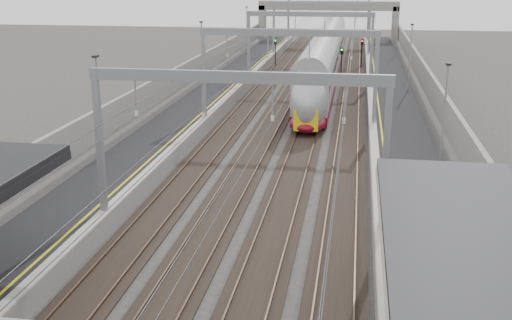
% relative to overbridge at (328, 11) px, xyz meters
% --- Properties ---
extents(platform_left, '(4.00, 120.00, 1.00)m').
position_rel_overbridge_xyz_m(platform_left, '(-8.00, -55.00, -4.81)').
color(platform_left, black).
rests_on(platform_left, ground).
extents(platform_right, '(4.00, 120.00, 1.00)m').
position_rel_overbridge_xyz_m(platform_right, '(8.00, -55.00, -4.81)').
color(platform_right, black).
rests_on(platform_right, ground).
extents(tracks, '(11.40, 140.00, 0.20)m').
position_rel_overbridge_xyz_m(tracks, '(0.00, -55.00, -5.26)').
color(tracks, black).
rests_on(tracks, ground).
extents(overhead_line, '(13.00, 140.00, 6.60)m').
position_rel_overbridge_xyz_m(overhead_line, '(0.00, -48.38, 0.83)').
color(overhead_line, gray).
rests_on(overhead_line, platform_left).
extents(overbridge, '(22.00, 2.20, 6.90)m').
position_rel_overbridge_xyz_m(overbridge, '(0.00, 0.00, 0.00)').
color(overbridge, gray).
rests_on(overbridge, ground).
extents(wall_left, '(0.30, 120.00, 3.20)m').
position_rel_overbridge_xyz_m(wall_left, '(-11.20, -55.00, -3.71)').
color(wall_left, gray).
rests_on(wall_left, ground).
extents(wall_right, '(0.30, 120.00, 3.20)m').
position_rel_overbridge_xyz_m(wall_right, '(11.20, -55.00, -3.71)').
color(wall_right, gray).
rests_on(wall_right, ground).
extents(train, '(2.79, 50.86, 4.41)m').
position_rel_overbridge_xyz_m(train, '(1.50, -36.07, -3.15)').
color(train, maroon).
rests_on(train, ground).
extents(signal_green, '(0.32, 0.32, 3.48)m').
position_rel_overbridge_xyz_m(signal_green, '(-5.20, -24.73, -2.89)').
color(signal_green, black).
rests_on(signal_green, ground).
extents(signal_red_near, '(0.32, 0.32, 3.48)m').
position_rel_overbridge_xyz_m(signal_red_near, '(3.20, -32.94, -2.89)').
color(signal_red_near, black).
rests_on(signal_red_near, ground).
extents(signal_red_far, '(0.32, 0.32, 3.48)m').
position_rel_overbridge_xyz_m(signal_red_far, '(5.40, -23.67, -2.89)').
color(signal_red_far, black).
rests_on(signal_red_far, ground).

